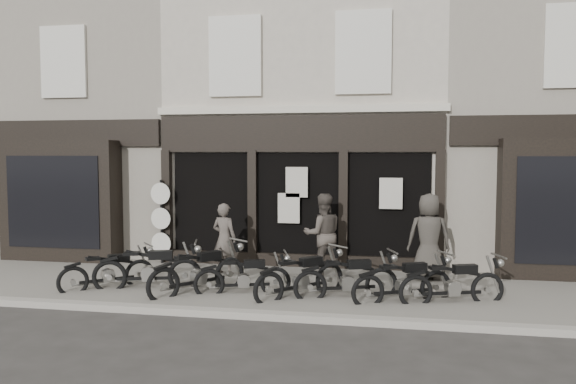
% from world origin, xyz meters
% --- Properties ---
extents(ground_plane, '(90.00, 90.00, 0.00)m').
position_xyz_m(ground_plane, '(0.00, 0.00, 0.00)').
color(ground_plane, '#2D2B28').
rests_on(ground_plane, ground).
extents(pavement, '(30.00, 4.20, 0.12)m').
position_xyz_m(pavement, '(0.00, 0.90, 0.06)').
color(pavement, slate).
rests_on(pavement, ground_plane).
extents(kerb, '(30.00, 0.25, 0.13)m').
position_xyz_m(kerb, '(0.00, -1.25, 0.07)').
color(kerb, gray).
rests_on(kerb, ground_plane).
extents(central_building, '(7.30, 6.22, 8.34)m').
position_xyz_m(central_building, '(0.00, 5.95, 4.08)').
color(central_building, '#BAB09F').
rests_on(central_building, ground).
extents(neighbour_left, '(5.60, 6.73, 8.34)m').
position_xyz_m(neighbour_left, '(-6.35, 5.90, 4.04)').
color(neighbour_left, gray).
rests_on(neighbour_left, ground).
extents(neighbour_right, '(5.60, 6.73, 8.34)m').
position_xyz_m(neighbour_right, '(6.35, 5.90, 4.04)').
color(neighbour_right, gray).
rests_on(neighbour_right, ground).
extents(motorcycle_0, '(1.66, 1.54, 0.98)m').
position_xyz_m(motorcycle_0, '(-3.60, 0.01, 0.39)').
color(motorcycle_0, black).
rests_on(motorcycle_0, ground).
extents(motorcycle_1, '(2.23, 0.97, 1.10)m').
position_xyz_m(motorcycle_1, '(-2.73, 0.13, 0.44)').
color(motorcycle_1, black).
rests_on(motorcycle_1, ground).
extents(motorcycle_2, '(1.67, 1.96, 1.11)m').
position_xyz_m(motorcycle_2, '(-1.58, 0.02, 0.44)').
color(motorcycle_2, black).
rests_on(motorcycle_2, ground).
extents(motorcycle_3, '(1.92, 0.88, 0.95)m').
position_xyz_m(motorcycle_3, '(-0.64, 0.09, 0.38)').
color(motorcycle_3, black).
rests_on(motorcycle_3, ground).
extents(motorcycle_4, '(1.72, 1.74, 1.05)m').
position_xyz_m(motorcycle_4, '(0.56, 0.07, 0.42)').
color(motorcycle_4, black).
rests_on(motorcycle_4, ground).
extents(motorcycle_5, '(2.05, 1.01, 1.03)m').
position_xyz_m(motorcycle_5, '(1.47, 0.15, 0.41)').
color(motorcycle_5, black).
rests_on(motorcycle_5, ground).
extents(motorcycle_6, '(1.97, 1.21, 1.02)m').
position_xyz_m(motorcycle_6, '(2.57, 0.04, 0.41)').
color(motorcycle_6, black).
rests_on(motorcycle_6, ground).
extents(motorcycle_7, '(2.04, 0.94, 1.01)m').
position_xyz_m(motorcycle_7, '(3.50, 0.11, 0.40)').
color(motorcycle_7, black).
rests_on(motorcycle_7, ground).
extents(man_left, '(0.70, 0.55, 1.68)m').
position_xyz_m(man_left, '(-1.55, 1.74, 0.96)').
color(man_left, '#4E4640').
rests_on(man_left, pavement).
extents(man_centre, '(1.11, 0.98, 1.91)m').
position_xyz_m(man_centre, '(0.74, 2.09, 1.07)').
color(man_centre, '#47403A').
rests_on(man_centre, pavement).
extents(man_right, '(0.99, 0.67, 1.95)m').
position_xyz_m(man_right, '(3.16, 2.02, 1.10)').
color(man_right, '#39352F').
rests_on(man_right, pavement).
extents(advert_sign_post, '(0.56, 0.36, 2.28)m').
position_xyz_m(advert_sign_post, '(-3.53, 2.67, 1.11)').
color(advert_sign_post, black).
rests_on(advert_sign_post, ground).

